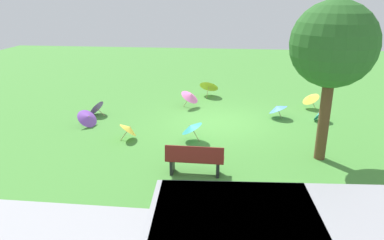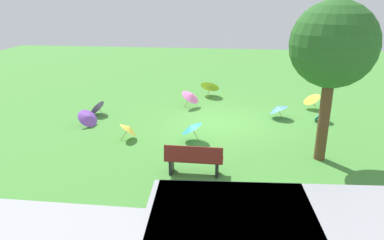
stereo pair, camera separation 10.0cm
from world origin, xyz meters
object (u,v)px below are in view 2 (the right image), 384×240
Objects in this scene: park_bench at (194,160)px; parasol_teal_0 at (320,114)px; parasol_yellow_0 at (210,85)px; parasol_teal_2 at (191,127)px; parasol_yellow_3 at (311,98)px; shade_tree at (333,46)px; parasol_purple_0 at (88,117)px; parasol_pink_0 at (191,96)px; parasol_yellow_1 at (129,128)px; parasol_blue_0 at (278,108)px; parasol_purple_1 at (96,107)px.

park_bench is 6.69m from parasol_teal_0.
parasol_yellow_0 is 5.83m from parasol_teal_2.
parasol_yellow_0 is at bearing -19.97° from parasol_yellow_3.
shade_tree is 8.86m from parasol_purple_0.
parasol_yellow_3 reaches higher than parasol_purple_0.
park_bench is 2.02× the size of parasol_teal_2.
parasol_teal_2 reaches higher than parasol_purple_0.
shade_tree is 7.12m from parasol_pink_0.
parasol_purple_0 is (4.26, 4.80, -0.20)m from parasol_yellow_0.
parasol_pink_0 is at bearing 71.45° from parasol_yellow_0.
parasol_yellow_1 is 0.88× the size of parasol_purple_0.
parasol_yellow_1 is 8.07m from parasol_yellow_3.
parasol_purple_0 is at bearing -13.53° from shade_tree.
parasol_teal_2 is 4.23m from parasol_blue_0.
shade_tree is 4.85m from parasol_blue_0.
parasol_purple_0 is (4.40, -3.44, -0.12)m from park_bench.
parasol_blue_0 is 1.05× the size of parasol_yellow_3.
shade_tree is at bearing 82.64° from parasol_yellow_3.
parasol_yellow_0 is 1.23× the size of parasol_purple_1.
parasol_purple_1 is 7.41m from parasol_blue_0.
park_bench is 1.61× the size of parasol_purple_0.
parasol_teal_0 is 0.90× the size of parasol_yellow_1.
parasol_pink_0 reaches higher than parasol_purple_0.
park_bench reaches higher than parasol_purple_0.
parasol_yellow_0 reaches higher than parasol_purple_1.
parasol_purple_0 reaches higher than parasol_yellow_1.
park_bench is at bearing 22.17° from shade_tree.
parasol_purple_1 is (4.60, -4.75, -0.13)m from park_bench.
shade_tree is 4.65× the size of parasol_purple_0.
parasol_blue_0 is 2.08m from parasol_yellow_3.
park_bench is 4.94m from shade_tree.
parasol_pink_0 is 1.05× the size of parasol_purple_0.
parasol_yellow_1 is 0.91× the size of parasol_yellow_3.
parasol_purple_1 is 0.87× the size of parasol_blue_0.
parasol_pink_0 is 1.20× the size of parasol_yellow_1.
parasol_pink_0 is at bearing -83.18° from parasol_teal_2.
parasol_pink_0 reaches higher than parasol_blue_0.
parasol_yellow_1 is at bearing 21.31° from parasol_teal_0.
parasol_yellow_1 is (2.35, 5.92, -0.15)m from parasol_yellow_0.
parasol_yellow_0 is 5.67m from parasol_purple_1.
parasol_yellow_1 is at bearing 130.95° from parasol_purple_1.
parasol_yellow_3 is at bearing -138.38° from parasol_teal_2.
parasol_pink_0 is 1.09× the size of parasol_yellow_3.
parasol_pink_0 is 4.05m from parasol_purple_1.
parasol_purple_0 is 1.04× the size of parasol_yellow_3.
park_bench is 2.46m from parasol_teal_2.
shade_tree is 4.42× the size of parasol_pink_0.
parasol_teal_2 is 4.83m from parasol_purple_1.
parasol_blue_0 is at bearing 42.16° from parasol_yellow_3.
parasol_purple_1 is (2.10, -2.42, -0.06)m from parasol_yellow_1.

